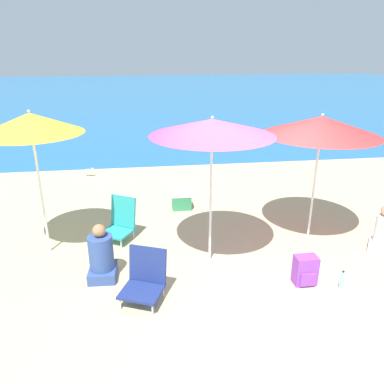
{
  "coord_description": "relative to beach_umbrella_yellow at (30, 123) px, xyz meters",
  "views": [
    {
      "loc": [
        -1.41,
        -4.49,
        3.09
      ],
      "look_at": [
        -0.66,
        0.93,
        1.0
      ],
      "focal_mm": 35.0,
      "sensor_mm": 36.0,
      "label": 1
    }
  ],
  "objects": [
    {
      "name": "ground_plane",
      "position": [
        2.97,
        -1.17,
        -2.09
      ],
      "size": [
        60.0,
        60.0,
        0.0
      ],
      "primitive_type": "plane",
      "color": "#C6B284"
    },
    {
      "name": "sea_water",
      "position": [
        2.97,
        24.48,
        -2.09
      ],
      "size": [
        60.0,
        40.0,
        0.01
      ],
      "color": "#23669E",
      "rests_on": "ground"
    },
    {
      "name": "beach_umbrella_yellow",
      "position": [
        0.0,
        0.0,
        0.0
      ],
      "size": [
        1.51,
        1.51,
        2.29
      ],
      "color": "white",
      "rests_on": "ground"
    },
    {
      "name": "beach_umbrella_red",
      "position": [
        4.42,
        -0.08,
        -0.14
      ],
      "size": [
        1.87,
        1.87,
        2.15
      ],
      "color": "white",
      "rests_on": "ground"
    },
    {
      "name": "beach_umbrella_purple",
      "position": [
        2.54,
        -0.64,
        -0.0
      ],
      "size": [
        1.76,
        1.76,
        2.24
      ],
      "color": "white",
      "rests_on": "ground"
    },
    {
      "name": "beach_chair_teal",
      "position": [
        1.15,
        0.3,
        -1.77
      ],
      "size": [
        0.67,
        0.68,
        0.73
      ],
      "rotation": [
        0.0,
        0.0,
        -0.54
      ],
      "color": "silver",
      "rests_on": "ground"
    },
    {
      "name": "beach_chair_navy",
      "position": [
        1.53,
        -1.45,
        -1.79
      ],
      "size": [
        0.67,
        0.68,
        0.68
      ],
      "rotation": [
        0.0,
        0.0,
        -0.41
      ],
      "color": "silver",
      "rests_on": "ground"
    },
    {
      "name": "person_seated_near",
      "position": [
        0.93,
        -0.9,
        -1.75
      ],
      "size": [
        0.4,
        0.47,
        0.84
      ],
      "rotation": [
        0.0,
        0.0,
        -0.05
      ],
      "color": "#334C8C",
      "rests_on": "ground"
    },
    {
      "name": "person_seated_far",
      "position": [
        5.37,
        -0.74,
        -1.75
      ],
      "size": [
        0.48,
        0.47,
        0.82
      ],
      "rotation": [
        0.0,
        0.0,
        0.95
      ],
      "color": "silver",
      "rests_on": "ground"
    },
    {
      "name": "backpack_purple",
      "position": [
        3.75,
        -1.44,
        -1.88
      ],
      "size": [
        0.31,
        0.24,
        0.42
      ],
      "color": "purple",
      "rests_on": "ground"
    },
    {
      "name": "water_bottle",
      "position": [
        4.2,
        -1.64,
        -1.98
      ],
      "size": [
        0.06,
        0.06,
        0.29
      ],
      "color": "#8CCCEA",
      "rests_on": "ground"
    },
    {
      "name": "cooler_box",
      "position": [
        2.33,
        1.42,
        -1.91
      ],
      "size": [
        0.4,
        0.28,
        0.36
      ],
      "color": "#338C59",
      "rests_on": "ground"
    },
    {
      "name": "seagull",
      "position": [
        0.19,
        3.86,
        -1.95
      ],
      "size": [
        0.27,
        0.11,
        0.23
      ],
      "color": "gold",
      "rests_on": "ground"
    }
  ]
}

